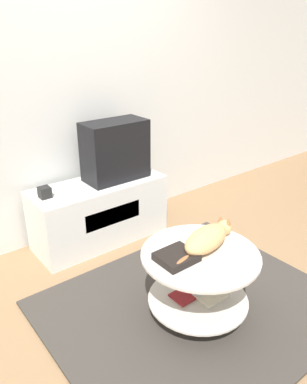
% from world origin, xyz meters
% --- Properties ---
extents(ground_plane, '(12.00, 12.00, 0.00)m').
position_xyz_m(ground_plane, '(0.00, 0.00, 0.00)').
color(ground_plane, '#93704C').
extents(wall_back, '(8.00, 0.05, 2.60)m').
position_xyz_m(wall_back, '(0.00, 1.48, 1.30)').
color(wall_back, silver).
rests_on(wall_back, ground_plane).
extents(rug, '(1.86, 1.55, 0.02)m').
position_xyz_m(rug, '(0.00, 0.00, 0.01)').
color(rug, '#3D3833').
rests_on(rug, ground_plane).
extents(tv_stand, '(1.15, 0.46, 0.54)m').
position_xyz_m(tv_stand, '(-0.02, 1.16, 0.27)').
color(tv_stand, silver).
rests_on(tv_stand, ground_plane).
extents(tv, '(0.54, 0.28, 0.50)m').
position_xyz_m(tv, '(0.17, 1.17, 0.79)').
color(tv, black).
rests_on(tv, tv_stand).
extents(speaker, '(0.09, 0.09, 0.09)m').
position_xyz_m(speaker, '(-0.48, 1.17, 0.58)').
color(speaker, black).
rests_on(speaker, tv_stand).
extents(coffee_table, '(0.73, 0.73, 0.47)m').
position_xyz_m(coffee_table, '(-0.03, -0.08, 0.32)').
color(coffee_table, '#B2B2B7').
rests_on(coffee_table, rug).
extents(dvd_box, '(0.22, 0.20, 0.05)m').
position_xyz_m(dvd_box, '(-0.20, -0.04, 0.51)').
color(dvd_box, black).
rests_on(dvd_box, coffee_table).
extents(cat, '(0.59, 0.26, 0.13)m').
position_xyz_m(cat, '(0.05, -0.05, 0.55)').
color(cat, tan).
rests_on(cat, coffee_table).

